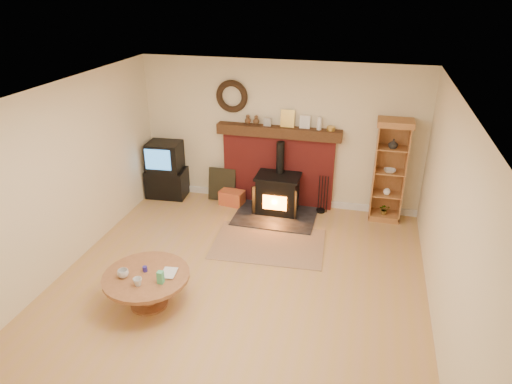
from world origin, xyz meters
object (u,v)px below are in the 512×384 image
(tv_unit, at_px, (166,171))
(curio_cabinet, at_px, (389,171))
(wood_stove, at_px, (277,195))
(coffee_table, at_px, (146,281))

(tv_unit, bearing_deg, curio_cabinet, 1.19)
(wood_stove, distance_m, coffee_table, 3.09)
(curio_cabinet, xyz_separation_m, coffee_table, (-2.92, -3.18, -0.52))
(wood_stove, xyz_separation_m, curio_cabinet, (1.85, 0.28, 0.55))
(wood_stove, distance_m, tv_unit, 2.21)
(wood_stove, xyz_separation_m, tv_unit, (-2.20, 0.20, 0.17))
(wood_stove, bearing_deg, curio_cabinet, 8.61)
(wood_stove, relative_size, tv_unit, 1.31)
(tv_unit, distance_m, curio_cabinet, 4.06)
(wood_stove, bearing_deg, coffee_table, -110.33)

